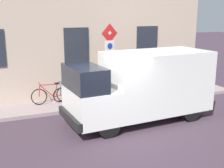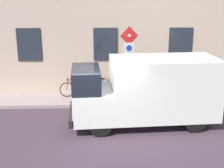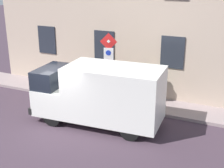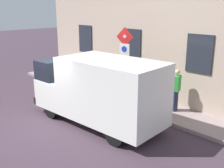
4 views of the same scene
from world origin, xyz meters
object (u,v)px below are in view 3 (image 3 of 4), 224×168
(delivery_van, at_px, (100,94))
(litter_bin, at_px, (86,88))
(sign_post_stacked, at_px, (109,60))
(bicycle_orange, at_px, (109,87))
(bicycle_red, at_px, (78,82))
(pedestrian, at_px, (155,83))
(bicycle_purple, at_px, (125,90))
(bicycle_blue, at_px, (93,84))

(delivery_van, height_order, litter_bin, delivery_van)
(sign_post_stacked, distance_m, delivery_van, 2.15)
(delivery_van, relative_size, litter_bin, 6.06)
(bicycle_orange, xyz_separation_m, bicycle_red, (0.00, 1.77, 0.00))
(delivery_van, bearing_deg, pedestrian, -121.01)
(bicycle_red, bearing_deg, delivery_van, 133.44)
(sign_post_stacked, xyz_separation_m, bicycle_purple, (0.98, -0.42, -1.69))
(bicycle_orange, height_order, bicycle_blue, same)
(delivery_van, distance_m, bicycle_purple, 3.00)
(bicycle_blue, relative_size, litter_bin, 1.91)
(bicycle_purple, relative_size, litter_bin, 1.91)
(bicycle_red, bearing_deg, litter_bin, 138.72)
(delivery_van, bearing_deg, bicycle_red, -50.12)
(pedestrian, relative_size, litter_bin, 1.91)
(pedestrian, bearing_deg, delivery_van, -133.31)
(bicycle_purple, xyz_separation_m, pedestrian, (-0.04, -1.55, 0.56))
(delivery_van, xyz_separation_m, bicycle_purple, (2.88, 0.09, -0.82))
(delivery_van, bearing_deg, bicycle_blue, -60.89)
(sign_post_stacked, height_order, litter_bin, sign_post_stacked)
(delivery_van, height_order, pedestrian, delivery_van)
(bicycle_orange, bearing_deg, pedestrian, 174.55)
(bicycle_orange, bearing_deg, sign_post_stacked, 110.87)
(delivery_van, xyz_separation_m, pedestrian, (2.84, -1.46, -0.26))
(sign_post_stacked, height_order, bicycle_blue, sign_post_stacked)
(bicycle_purple, xyz_separation_m, bicycle_red, (-0.00, 2.66, 0.00))
(bicycle_blue, height_order, pedestrian, pedestrian)
(sign_post_stacked, relative_size, litter_bin, 3.54)
(bicycle_purple, bearing_deg, sign_post_stacked, 73.03)
(bicycle_red, distance_m, litter_bin, 1.27)
(bicycle_orange, relative_size, pedestrian, 1.00)
(pedestrian, bearing_deg, bicycle_red, 163.43)
(bicycle_red, bearing_deg, bicycle_orange, 179.77)
(bicycle_blue, relative_size, pedestrian, 1.00)
(sign_post_stacked, relative_size, bicycle_purple, 1.85)
(sign_post_stacked, bearing_deg, bicycle_blue, 54.10)
(bicycle_blue, bearing_deg, litter_bin, 89.50)
(bicycle_purple, bearing_deg, litter_bin, 32.35)
(delivery_van, xyz_separation_m, bicycle_orange, (2.88, 0.97, -0.82))
(pedestrian, bearing_deg, sign_post_stacked, -170.49)
(bicycle_orange, relative_size, bicycle_blue, 1.00)
(bicycle_blue, distance_m, bicycle_red, 0.89)
(bicycle_red, bearing_deg, sign_post_stacked, 156.14)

